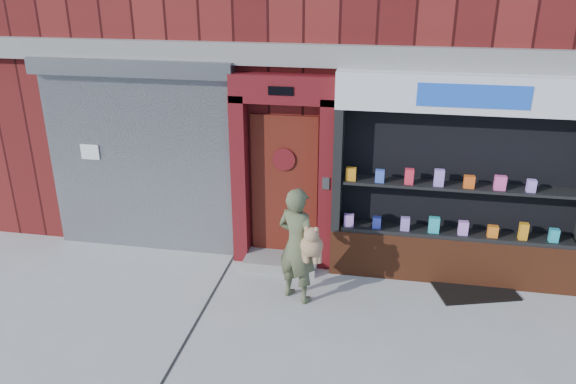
# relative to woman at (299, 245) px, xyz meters

# --- Properties ---
(ground) EXTENTS (80.00, 80.00, 0.00)m
(ground) POSITION_rel_woman_xyz_m (0.35, -0.86, -0.83)
(ground) COLOR #9E9E99
(ground) RESTS_ON ground
(shutter_bay) EXTENTS (3.10, 0.30, 3.04)m
(shutter_bay) POSITION_rel_woman_xyz_m (-2.65, 1.07, 0.89)
(shutter_bay) COLOR gray
(shutter_bay) RESTS_ON ground
(red_door_bay) EXTENTS (1.52, 0.58, 2.90)m
(red_door_bay) POSITION_rel_woman_xyz_m (-0.40, 1.00, 0.63)
(red_door_bay) COLOR #550E13
(red_door_bay) RESTS_ON ground
(pharmacy_bay) EXTENTS (3.50, 0.41, 3.00)m
(pharmacy_bay) POSITION_rel_woman_xyz_m (2.10, 0.95, 0.55)
(pharmacy_bay) COLOR brown
(pharmacy_bay) RESTS_ON ground
(woman) EXTENTS (0.72, 0.62, 1.63)m
(woman) POSITION_rel_woman_xyz_m (0.00, 0.00, 0.00)
(woman) COLOR #4F5638
(woman) RESTS_ON ground
(doormat) EXTENTS (1.27, 1.05, 0.03)m
(doormat) POSITION_rel_woman_xyz_m (2.41, 0.69, -0.81)
(doormat) COLOR black
(doormat) RESTS_ON ground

